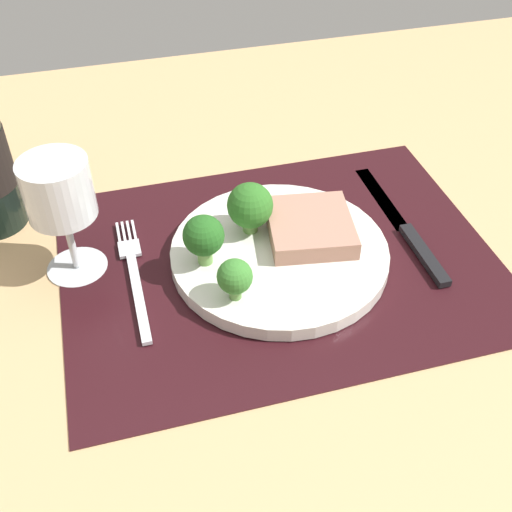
{
  "coord_description": "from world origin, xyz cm",
  "views": [
    {
      "loc": [
        -16.18,
        -49.46,
        47.47
      ],
      "look_at": [
        -2.82,
        -0.55,
        1.9
      ],
      "focal_mm": 44.56,
      "sensor_mm": 36.0,
      "label": 1
    }
  ],
  "objects_px": {
    "fork": "(134,275)",
    "knife": "(407,230)",
    "wine_glass": "(59,196)",
    "plate": "(279,254)",
    "steak": "(310,227)"
  },
  "relations": [
    {
      "from": "plate",
      "to": "wine_glass",
      "type": "xyz_separation_m",
      "value": [
        -0.22,
        0.05,
        0.09
      ]
    },
    {
      "from": "fork",
      "to": "steak",
      "type": "bearing_deg",
      "value": -3.29
    },
    {
      "from": "steak",
      "to": "knife",
      "type": "bearing_deg",
      "value": -4.04
    },
    {
      "from": "plate",
      "to": "knife",
      "type": "bearing_deg",
      "value": 1.95
    },
    {
      "from": "wine_glass",
      "to": "plate",
      "type": "bearing_deg",
      "value": -12.45
    },
    {
      "from": "fork",
      "to": "knife",
      "type": "height_order",
      "value": "knife"
    },
    {
      "from": "plate",
      "to": "fork",
      "type": "relative_size",
      "value": 1.24
    },
    {
      "from": "fork",
      "to": "wine_glass",
      "type": "distance_m",
      "value": 0.11
    },
    {
      "from": "fork",
      "to": "knife",
      "type": "relative_size",
      "value": 0.83
    },
    {
      "from": "fork",
      "to": "knife",
      "type": "distance_m",
      "value": 0.31
    },
    {
      "from": "plate",
      "to": "wine_glass",
      "type": "relative_size",
      "value": 1.74
    },
    {
      "from": "wine_glass",
      "to": "knife",
      "type": "bearing_deg",
      "value": -6.51
    },
    {
      "from": "knife",
      "to": "fork",
      "type": "bearing_deg",
      "value": 175.48
    },
    {
      "from": "steak",
      "to": "fork",
      "type": "distance_m",
      "value": 0.2
    },
    {
      "from": "plate",
      "to": "knife",
      "type": "height_order",
      "value": "plate"
    }
  ]
}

